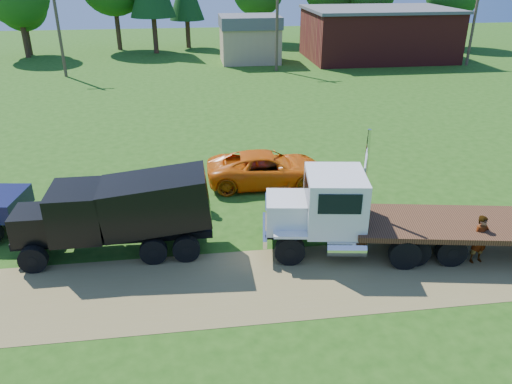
{
  "coord_description": "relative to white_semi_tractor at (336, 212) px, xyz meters",
  "views": [
    {
      "loc": [
        -2.74,
        -13.9,
        10.03
      ],
      "look_at": [
        -0.3,
        3.9,
        1.6
      ],
      "focal_mm": 35.0,
      "sensor_mm": 36.0,
      "label": 1
    }
  ],
  "objects": [
    {
      "name": "flatbed_trailer",
      "position": [
        5.1,
        -0.92,
        -0.57
      ],
      "size": [
        9.36,
        4.25,
        2.31
      ],
      "rotation": [
        0.0,
        0.0,
        -0.18
      ],
      "color": "#321D10",
      "rests_on": "ground"
    },
    {
      "name": "tan_shed",
      "position": [
        1.6,
        38.17,
        0.86
      ],
      "size": [
        6.2,
        5.4,
        4.7
      ],
      "color": "#A28465",
      "rests_on": "ground"
    },
    {
      "name": "dirt_track",
      "position": [
        -2.4,
        -1.83,
        -1.55
      ],
      "size": [
        120.0,
        4.2,
        0.01
      ],
      "primitive_type": "cube",
      "color": "olive",
      "rests_on": "ground"
    },
    {
      "name": "spectator_a",
      "position": [
        4.91,
        -1.56,
        -0.64
      ],
      "size": [
        0.74,
        0.56,
        1.84
      ],
      "primitive_type": "imported",
      "rotation": [
        0.0,
        0.0,
        0.18
      ],
      "color": "#999999",
      "rests_on": "ground"
    },
    {
      "name": "white_semi_tractor",
      "position": [
        0.0,
        0.0,
        0.0
      ],
      "size": [
        7.73,
        3.52,
        4.57
      ],
      "rotation": [
        0.0,
        0.0,
        -0.15
      ],
      "color": "black",
      "rests_on": "ground"
    },
    {
      "name": "utility_poles",
      "position": [
        3.6,
        33.17,
        3.15
      ],
      "size": [
        42.2,
        0.28,
        9.0
      ],
      "color": "#4F3B2D",
      "rests_on": "ground"
    },
    {
      "name": "ground",
      "position": [
        -2.4,
        -1.83,
        -1.56
      ],
      "size": [
        140.0,
        140.0,
        0.0
      ],
      "primitive_type": "plane",
      "color": "#1E4910",
      "rests_on": "ground"
    },
    {
      "name": "orange_pickup",
      "position": [
        -1.55,
        6.3,
        -0.75
      ],
      "size": [
        5.92,
        2.9,
        1.62
      ],
      "primitive_type": "imported",
      "rotation": [
        0.0,
        0.0,
        1.53
      ],
      "color": "#DE5E0A",
      "rests_on": "ground"
    },
    {
      "name": "spectator_b",
      "position": [
        -5.09,
        4.15,
        -0.6
      ],
      "size": [
        1.18,
        1.13,
        1.92
      ],
      "primitive_type": "imported",
      "rotation": [
        0.0,
        0.0,
        3.76
      ],
      "color": "#999999",
      "rests_on": "ground"
    },
    {
      "name": "brick_building",
      "position": [
        15.6,
        38.17,
        1.1
      ],
      "size": [
        15.4,
        10.4,
        5.3
      ],
      "color": "maroon",
      "rests_on": "ground"
    },
    {
      "name": "black_dump_truck",
      "position": [
        -7.82,
        0.89,
        0.16
      ],
      "size": [
        7.21,
        2.25,
        3.12
      ],
      "rotation": [
        0.0,
        0.0,
        -0.0
      ],
      "color": "black",
      "rests_on": "ground"
    }
  ]
}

